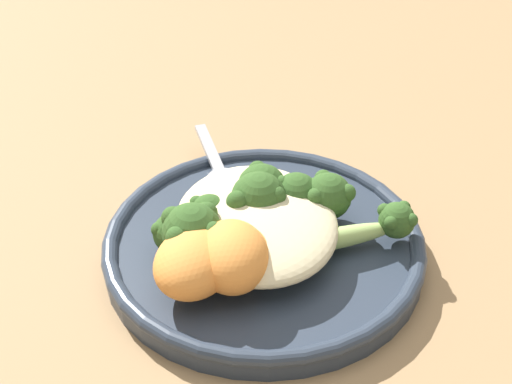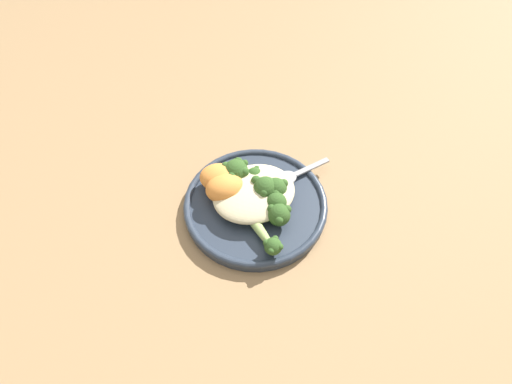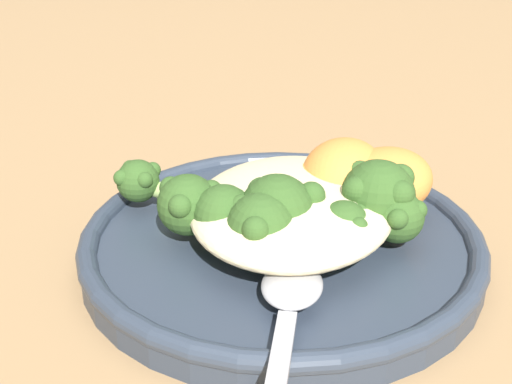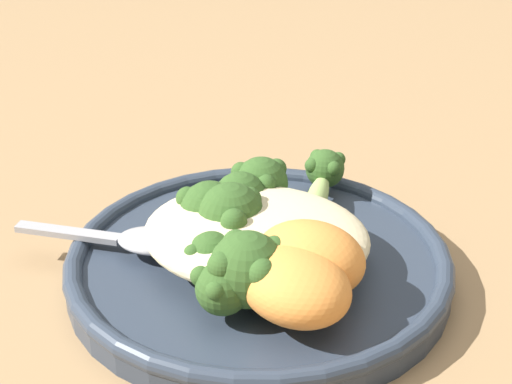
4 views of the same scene
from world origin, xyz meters
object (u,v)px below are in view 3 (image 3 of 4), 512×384
at_px(plate, 284,245).
at_px(sweet_potato_chunk_1, 344,174).
at_px(broccoli_stalk_3, 264,224).
at_px(sweet_potato_chunk_2, 385,181).
at_px(spoon, 290,296).
at_px(broccoli_stalk_1, 201,204).
at_px(broccoli_stalk_4, 284,210).
at_px(sweet_potato_chunk_0, 327,191).
at_px(broccoli_stalk_6, 369,213).
at_px(broccoli_stalk_7, 369,196).
at_px(broccoli_stalk_2, 236,212).
at_px(broccoli_stalk_0, 182,187).
at_px(quinoa_mound, 292,209).
at_px(broccoli_stalk_5, 328,219).

height_order(plate, sweet_potato_chunk_1, sweet_potato_chunk_1).
bearing_deg(broccoli_stalk_3, plate, 169.82).
relative_size(sweet_potato_chunk_2, spoon, 0.59).
relative_size(broccoli_stalk_1, sweet_potato_chunk_1, 1.27).
relative_size(broccoli_stalk_4, sweet_potato_chunk_0, 1.35).
distance_m(plate, broccoli_stalk_6, 0.05).
xyz_separation_m(broccoli_stalk_1, broccoli_stalk_7, (0.02, -0.09, 0.00)).
distance_m(broccoli_stalk_2, broccoli_stalk_4, 0.03).
bearing_deg(broccoli_stalk_1, sweet_potato_chunk_1, 173.98).
distance_m(sweet_potato_chunk_1, spoon, 0.11).
bearing_deg(sweet_potato_chunk_2, broccoli_stalk_0, 97.85).
relative_size(broccoli_stalk_1, spoon, 0.71).
xyz_separation_m(broccoli_stalk_3, sweet_potato_chunk_0, (0.05, -0.03, -0.00)).
distance_m(broccoli_stalk_1, broccoli_stalk_4, 0.05).
relative_size(broccoli_stalk_1, broccoli_stalk_7, 0.98).
relative_size(quinoa_mound, broccoli_stalk_4, 1.51).
distance_m(broccoli_stalk_5, sweet_potato_chunk_2, 0.05).
xyz_separation_m(broccoli_stalk_0, broccoli_stalk_4, (-0.03, -0.07, 0.01)).
bearing_deg(broccoli_stalk_3, quinoa_mound, 161.33).
xyz_separation_m(quinoa_mound, broccoli_stalk_6, (0.01, -0.04, -0.00)).
bearing_deg(broccoli_stalk_2, broccoli_stalk_6, 134.74).
bearing_deg(broccoli_stalk_5, broccoli_stalk_1, -129.51).
distance_m(quinoa_mound, broccoli_stalk_1, 0.05).
xyz_separation_m(sweet_potato_chunk_0, sweet_potato_chunk_1, (0.01, -0.01, 0.01)).
xyz_separation_m(broccoli_stalk_2, broccoli_stalk_6, (0.02, -0.07, -0.00)).
relative_size(sweet_potato_chunk_0, sweet_potato_chunk_1, 1.06).
height_order(broccoli_stalk_3, sweet_potato_chunk_0, broccoli_stalk_3).
distance_m(broccoli_stalk_0, broccoli_stalk_2, 0.05).
bearing_deg(sweet_potato_chunk_2, plate, 124.75).
bearing_deg(spoon, quinoa_mound, -175.08).
bearing_deg(plate, spoon, -168.14).
distance_m(broccoli_stalk_4, sweet_potato_chunk_1, 0.06).
bearing_deg(sweet_potato_chunk_2, quinoa_mound, 127.03).
distance_m(broccoli_stalk_4, broccoli_stalk_5, 0.03).
relative_size(broccoli_stalk_6, sweet_potato_chunk_0, 1.40).
relative_size(broccoli_stalk_6, spoon, 0.83).
relative_size(quinoa_mound, sweet_potato_chunk_0, 2.05).
bearing_deg(broccoli_stalk_4, quinoa_mound, 161.40).
bearing_deg(broccoli_stalk_2, sweet_potato_chunk_0, 159.85).
distance_m(broccoli_stalk_2, sweet_potato_chunk_2, 0.09).
bearing_deg(broccoli_stalk_3, broccoli_stalk_4, 152.32).
relative_size(broccoli_stalk_3, sweet_potato_chunk_1, 1.34).
relative_size(broccoli_stalk_5, sweet_potato_chunk_0, 1.22).
bearing_deg(sweet_potato_chunk_1, broccoli_stalk_2, 133.27).
bearing_deg(quinoa_mound, sweet_potato_chunk_2, -52.97).
relative_size(broccoli_stalk_0, broccoli_stalk_5, 1.46).
bearing_deg(broccoli_stalk_2, sweet_potato_chunk_2, 152.61).
bearing_deg(broccoli_stalk_0, broccoli_stalk_7, 171.15).
xyz_separation_m(broccoli_stalk_0, broccoli_stalk_7, (-0.01, -0.11, 0.01)).
xyz_separation_m(broccoli_stalk_1, broccoli_stalk_4, (-0.00, -0.05, 0.00)).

